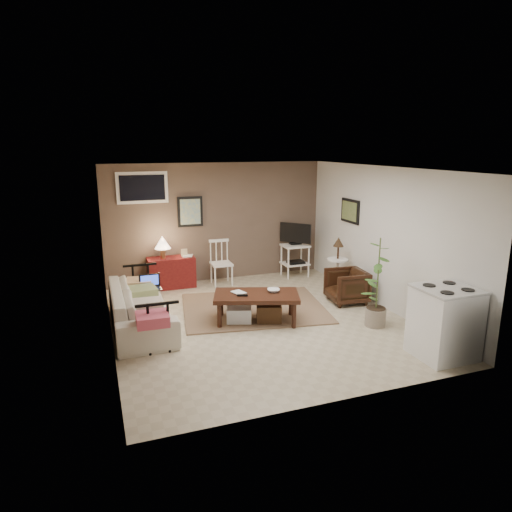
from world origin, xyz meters
name	(u,v)px	position (x,y,z in m)	size (l,w,h in m)	color
floor	(259,321)	(0.00, 0.00, 0.00)	(5.00, 5.00, 0.00)	#C1B293
art_back	(190,212)	(-0.55, 2.48, 1.45)	(0.50, 0.03, 0.60)	black
art_right	(350,211)	(2.23, 1.05, 1.52)	(0.03, 0.60, 0.45)	black
window	(142,188)	(-1.45, 2.48, 1.95)	(0.96, 0.03, 0.60)	white
rug	(254,308)	(0.11, 0.56, 0.01)	(2.38, 1.90, 0.02)	#84684C
coffee_table	(256,305)	(-0.07, -0.03, 0.28)	(1.47, 1.07, 0.50)	#3C1C10
sofa	(140,300)	(-1.80, 0.41, 0.42)	(2.17, 0.63, 0.85)	beige
sofa_pillows	(145,299)	(-1.75, 0.16, 0.52)	(0.42, 2.06, 0.15)	beige
sofa_end_rails	(148,303)	(-1.68, 0.41, 0.36)	(0.58, 2.17, 0.73)	black
laptop	(150,284)	(-1.59, 0.78, 0.55)	(0.33, 0.24, 0.23)	black
red_console	(171,270)	(-1.03, 2.24, 0.36)	(0.91, 0.40, 1.05)	maroon
spindle_chair	(221,264)	(-0.03, 2.12, 0.42)	(0.41, 0.41, 0.89)	white
tv_stand	(295,248)	(1.61, 2.14, 0.61)	(0.54, 0.54, 1.14)	white
side_table	(338,258)	(1.94, 0.94, 0.65)	(0.39, 0.39, 1.06)	white
armchair	(347,285)	(1.77, 0.30, 0.33)	(0.63, 0.59, 0.65)	black
potted_plant	(378,279)	(1.63, -0.80, 0.75)	(0.35, 0.35, 1.42)	gray
stove	(445,322)	(1.86, -2.00, 0.48)	(0.74, 0.69, 0.96)	white
bowl	(274,286)	(0.23, -0.04, 0.57)	(0.20, 0.05, 0.20)	#3C1C10
book_table	(234,287)	(-0.39, 0.07, 0.58)	(0.17, 0.02, 0.23)	#3C1C10
book_console	(183,250)	(-0.77, 2.25, 0.73)	(0.18, 0.02, 0.25)	#3C1C10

